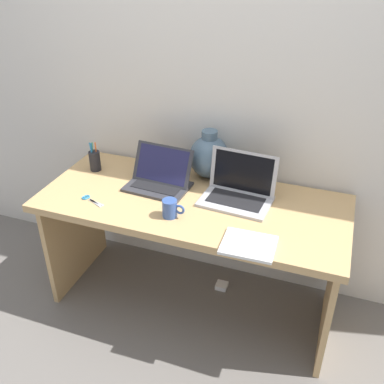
# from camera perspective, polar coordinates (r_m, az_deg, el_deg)

# --- Properties ---
(ground_plane) EXTENTS (6.00, 6.00, 0.00)m
(ground_plane) POSITION_cam_1_polar(r_m,az_deg,el_deg) (2.73, 0.00, -13.88)
(ground_plane) COLOR slate
(back_wall) EXTENTS (4.40, 0.04, 2.40)m
(back_wall) POSITION_cam_1_polar(r_m,az_deg,el_deg) (2.41, 3.16, 13.41)
(back_wall) COLOR silver
(back_wall) RESTS_ON ground
(desk) EXTENTS (1.60, 0.68, 0.71)m
(desk) POSITION_cam_1_polar(r_m,az_deg,el_deg) (2.36, 0.00, -4.05)
(desk) COLOR tan
(desk) RESTS_ON ground
(laptop_left) EXTENTS (0.35, 0.25, 0.21)m
(laptop_left) POSITION_cam_1_polar(r_m,az_deg,el_deg) (2.39, -4.18, 2.01)
(laptop_left) COLOR #333338
(laptop_left) RESTS_ON desk
(laptop_right) EXTENTS (0.37, 0.27, 0.24)m
(laptop_right) POSITION_cam_1_polar(r_m,az_deg,el_deg) (2.28, 6.13, 0.55)
(laptop_right) COLOR #B2B2B7
(laptop_right) RESTS_ON desk
(green_vase) EXTENTS (0.22, 0.22, 0.28)m
(green_vase) POSITION_cam_1_polar(r_m,az_deg,el_deg) (2.46, 2.23, 4.66)
(green_vase) COLOR slate
(green_vase) RESTS_ON desk
(notebook_stack) EXTENTS (0.24, 0.20, 0.01)m
(notebook_stack) POSITION_cam_1_polar(r_m,az_deg,el_deg) (1.98, 7.36, -6.83)
(notebook_stack) COLOR white
(notebook_stack) RESTS_ON desk
(coffee_mug) EXTENTS (0.11, 0.07, 0.09)m
(coffee_mug) POSITION_cam_1_polar(r_m,az_deg,el_deg) (2.14, -2.83, -2.14)
(coffee_mug) COLOR #335199
(coffee_mug) RESTS_ON desk
(pen_cup) EXTENTS (0.06, 0.06, 0.18)m
(pen_cup) POSITION_cam_1_polar(r_m,az_deg,el_deg) (2.61, -12.49, 4.02)
(pen_cup) COLOR black
(pen_cup) RESTS_ON desk
(scissors) EXTENTS (0.14, 0.08, 0.01)m
(scissors) POSITION_cam_1_polar(r_m,az_deg,el_deg) (2.35, -13.16, -0.92)
(scissors) COLOR #B7B7BC
(scissors) RESTS_ON desk
(power_brick) EXTENTS (0.07, 0.07, 0.03)m
(power_brick) POSITION_cam_1_polar(r_m,az_deg,el_deg) (2.81, 3.86, -12.03)
(power_brick) COLOR white
(power_brick) RESTS_ON ground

